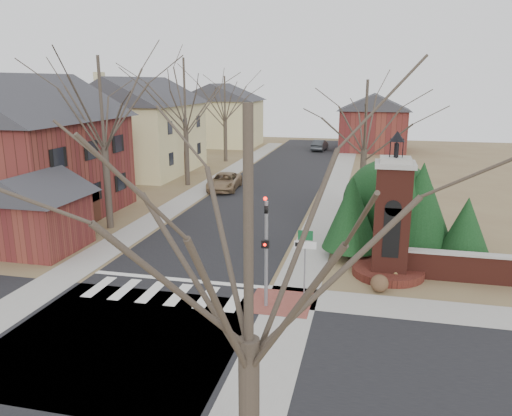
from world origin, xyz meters
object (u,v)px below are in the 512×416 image
(traffic_signal_pole, at_px, (266,243))
(pickup_truck, at_px, (224,182))
(sign_post, at_px, (305,250))
(distant_car, at_px, (320,145))
(brick_gate_monument, at_px, (391,229))

(traffic_signal_pole, bearing_deg, pickup_truck, 110.86)
(traffic_signal_pole, bearing_deg, sign_post, 47.57)
(sign_post, bearing_deg, traffic_signal_pole, -132.43)
(pickup_truck, relative_size, distant_car, 1.16)
(traffic_signal_pole, xyz_separation_m, distant_car, (-2.70, 45.34, -1.91))
(sign_post, bearing_deg, pickup_truck, 115.57)
(traffic_signal_pole, xyz_separation_m, sign_post, (1.29, 1.41, -0.64))
(traffic_signal_pole, relative_size, pickup_truck, 0.94)
(traffic_signal_pole, bearing_deg, brick_gate_monument, 43.24)
(sign_post, xyz_separation_m, brick_gate_monument, (3.41, 3.01, 0.22))
(pickup_truck, bearing_deg, distant_car, 74.38)
(traffic_signal_pole, distance_m, sign_post, 2.02)
(brick_gate_monument, bearing_deg, sign_post, -138.58)
(brick_gate_monument, relative_size, distant_car, 1.57)
(traffic_signal_pole, height_order, brick_gate_monument, brick_gate_monument)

